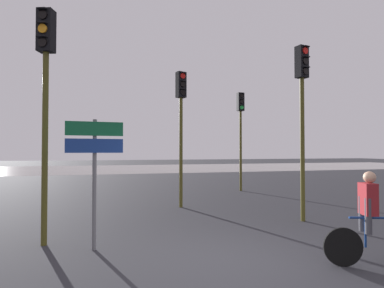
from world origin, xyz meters
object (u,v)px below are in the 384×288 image
traffic_light_near_left (45,82)px  cyclist (370,218)px  traffic_light_near_right (302,100)px  direction_sign_post (95,160)px  traffic_light_center (181,114)px  traffic_light_far_right (241,123)px

traffic_light_near_left → cyclist: size_ratio=3.01×
traffic_light_near_right → cyclist: size_ratio=3.00×
direction_sign_post → cyclist: bearing=152.0°
traffic_light_center → cyclist: traffic_light_center is taller
traffic_light_near_left → traffic_light_near_right: traffic_light_near_left is taller
traffic_light_near_left → cyclist: bearing=173.9°
traffic_light_near_right → cyclist: traffic_light_near_right is taller
traffic_light_center → direction_sign_post: (-2.63, -3.98, -1.48)m
traffic_light_near_left → traffic_light_center: traffic_light_near_left is taller
direction_sign_post → traffic_light_center: bearing=-127.3°
traffic_light_near_left → direction_sign_post: traffic_light_near_left is taller
traffic_light_center → direction_sign_post: traffic_light_center is taller
traffic_light_far_right → traffic_light_center: bearing=38.4°
traffic_light_near_right → direction_sign_post: bearing=-2.1°
traffic_light_center → traffic_light_near_right: size_ratio=0.96×
traffic_light_near_right → direction_sign_post: size_ratio=1.90×
traffic_light_far_right → traffic_light_near_right: 6.36m
traffic_light_far_right → traffic_light_near_right: size_ratio=0.98×
traffic_light_far_right → cyclist: traffic_light_far_right is taller
traffic_light_near_right → traffic_light_near_left: bearing=-9.0°
traffic_light_far_right → cyclist: bearing=75.4°
traffic_light_near_right → cyclist: bearing=60.6°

